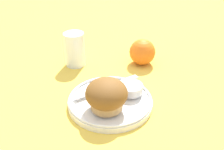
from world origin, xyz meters
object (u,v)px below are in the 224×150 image
(butter_knife, at_px, (110,86))
(muffin, at_px, (107,95))
(orange_fruit, at_px, (142,52))
(juice_glass, at_px, (75,49))

(butter_knife, bearing_deg, muffin, -127.01)
(orange_fruit, relative_size, juice_glass, 0.77)
(juice_glass, bearing_deg, muffin, -75.30)
(muffin, distance_m, butter_knife, 0.09)
(muffin, distance_m, juice_glass, 0.26)
(muffin, bearing_deg, butter_knife, 77.71)
(orange_fruit, distance_m, juice_glass, 0.21)
(muffin, height_order, orange_fruit, muffin)
(orange_fruit, xyz_separation_m, juice_glass, (-0.21, 0.02, 0.01))
(muffin, height_order, juice_glass, juice_glass)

